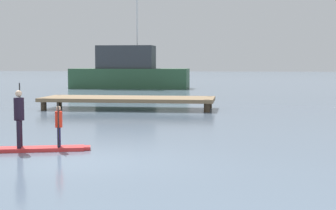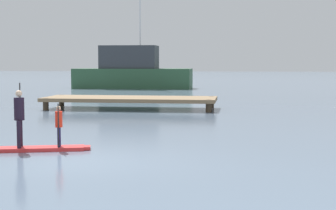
{
  "view_description": "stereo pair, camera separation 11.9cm",
  "coord_description": "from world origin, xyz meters",
  "px_view_note": "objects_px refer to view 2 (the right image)",
  "views": [
    {
      "loc": [
        3.52,
        -12.38,
        2.36
      ],
      "look_at": [
        1.7,
        1.97,
        1.19
      ],
      "focal_mm": 56.74,
      "sensor_mm": 36.0,
      "label": 1
    },
    {
      "loc": [
        3.64,
        -12.37,
        2.36
      ],
      "look_at": [
        1.7,
        1.97,
        1.19
      ],
      "focal_mm": 56.74,
      "sensor_mm": 36.0,
      "label": 2
    }
  ],
  "objects_px": {
    "paddleboard_near": "(31,149)",
    "paddler_adult": "(19,115)",
    "paddler_child_solo": "(59,124)",
    "fishing_boat_white_large": "(132,72)"
  },
  "relations": [
    {
      "from": "paddler_adult",
      "to": "paddler_child_solo",
      "type": "relative_size",
      "value": 1.46
    },
    {
      "from": "paddleboard_near",
      "to": "paddler_adult",
      "type": "bearing_deg",
      "value": -165.87
    },
    {
      "from": "paddler_adult",
      "to": "fishing_boat_white_large",
      "type": "relative_size",
      "value": 0.16
    },
    {
      "from": "paddleboard_near",
      "to": "fishing_boat_white_large",
      "type": "distance_m",
      "value": 33.6
    },
    {
      "from": "paddleboard_near",
      "to": "paddler_child_solo",
      "type": "relative_size",
      "value": 2.66
    },
    {
      "from": "paddleboard_near",
      "to": "fishing_boat_white_large",
      "type": "relative_size",
      "value": 0.3
    },
    {
      "from": "paddleboard_near",
      "to": "fishing_boat_white_large",
      "type": "height_order",
      "value": "fishing_boat_white_large"
    },
    {
      "from": "paddler_adult",
      "to": "fishing_boat_white_large",
      "type": "height_order",
      "value": "fishing_boat_white_large"
    },
    {
      "from": "paddler_child_solo",
      "to": "paddleboard_near",
      "type": "bearing_deg",
      "value": -165.38
    },
    {
      "from": "fishing_boat_white_large",
      "to": "paddleboard_near",
      "type": "bearing_deg",
      "value": -82.96
    }
  ]
}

